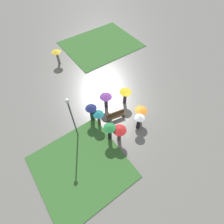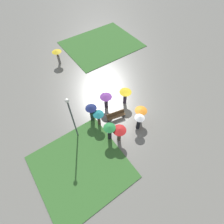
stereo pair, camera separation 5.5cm
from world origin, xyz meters
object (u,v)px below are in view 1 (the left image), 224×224
crowd_person_teal (99,116)px  crowd_person_red (120,132)px  crowd_person_navy (91,111)px  crowd_person_white (139,120)px  crowd_person_orange (141,113)px  park_bench (116,115)px  crowd_person_green (110,130)px  crowd_person_yellow (125,93)px  crowd_person_purple (106,99)px  lone_walker_far_path (57,54)px  lamp_post (72,115)px

crowd_person_teal → crowd_person_red: 2.44m
crowd_person_navy → crowd_person_white: (2.94, -3.27, -0.06)m
crowd_person_navy → crowd_person_orange: bearing=93.7°
park_bench → crowd_person_green: bearing=-127.7°
crowd_person_teal → crowd_person_yellow: bearing=60.5°
crowd_person_yellow → crowd_person_white: size_ratio=1.03×
crowd_person_white → crowd_person_purple: (-1.00, 3.77, -0.02)m
crowd_person_green → crowd_person_red: size_ratio=1.10×
crowd_person_orange → crowd_person_red: crowd_person_red is taller
crowd_person_purple → crowd_person_red: size_ratio=0.97×
park_bench → crowd_person_navy: size_ratio=0.94×
crowd_person_purple → crowd_person_white: bearing=31.3°
lone_walker_far_path → crowd_person_purple: bearing=-36.5°
park_bench → crowd_person_red: (-1.14, -2.03, 0.88)m
crowd_person_red → lone_walker_far_path: 13.04m
lamp_post → crowd_person_yellow: size_ratio=2.66×
crowd_person_white → lamp_post: bearing=94.0°
crowd_person_green → crowd_person_white: 2.85m
lamp_post → crowd_person_navy: bearing=19.5°
crowd_person_yellow → crowd_person_teal: (-3.60, -0.70, -0.17)m
crowd_person_purple → crowd_person_red: crowd_person_red is taller
lone_walker_far_path → crowd_person_green: bearing=-45.9°
lamp_post → crowd_person_green: (2.21, -1.93, -1.80)m
lamp_post → crowd_person_white: bearing=-27.1°
crowd_person_navy → crowd_person_green: 2.66m
park_bench → crowd_person_red: bearing=-106.7°
crowd_person_teal → crowd_person_navy: bearing=154.3°
crowd_person_purple → crowd_person_yellow: bearing=87.3°
lamp_post → lone_walker_far_path: size_ratio=2.76×
crowd_person_white → lone_walker_far_path: 13.19m
crowd_person_teal → crowd_person_white: size_ratio=0.96×
crowd_person_white → crowd_person_red: 2.18m
park_bench → crowd_person_purple: (0.04, 1.70, 0.79)m
lamp_post → crowd_person_red: 4.19m
crowd_person_purple → crowd_person_orange: bearing=44.0°
crowd_person_green → park_bench: bearing=-19.0°
crowd_person_purple → crowd_person_red: (-1.18, -3.73, 0.09)m
park_bench → crowd_person_white: (1.04, -2.07, 0.80)m
crowd_person_green → crowd_person_white: bearing=-71.4°
crowd_person_red → lone_walker_far_path: (0.39, 13.03, 0.06)m
crowd_person_teal → crowd_person_white: (2.72, -2.42, -0.02)m
crowd_person_orange → lone_walker_far_path: size_ratio=0.93×
lone_walker_far_path → crowd_person_teal: bearing=-46.4°
crowd_person_purple → lone_walker_far_path: lone_walker_far_path is taller
crowd_person_navy → crowd_person_teal: 0.88m
crowd_person_yellow → crowd_person_teal: 3.67m
lamp_post → crowd_person_green: size_ratio=2.55×
park_bench → lamp_post: lamp_post is taller
crowd_person_yellow → crowd_person_white: (-0.88, -3.11, -0.19)m
lamp_post → crowd_person_yellow: (5.86, 0.57, -1.72)m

